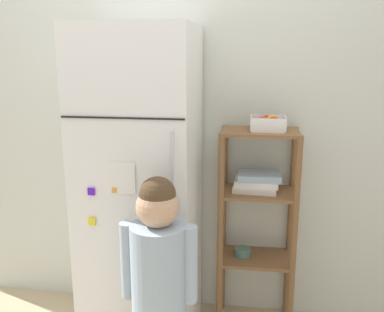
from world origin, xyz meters
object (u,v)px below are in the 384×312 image
pantry_shelf_unit (257,207)px  child_standing (159,268)px  refrigerator (142,190)px  fruit_bin (269,123)px

pantry_shelf_unit → child_standing: bearing=-125.2°
refrigerator → pantry_shelf_unit: 0.67m
fruit_bin → pantry_shelf_unit: bearing=178.2°
pantry_shelf_unit → refrigerator: bearing=-165.1°
pantry_shelf_unit → fruit_bin: size_ratio=6.29×
refrigerator → fruit_bin: size_ratio=9.21×
child_standing → fruit_bin: bearing=52.0°
refrigerator → fruit_bin: bearing=13.8°
fruit_bin → refrigerator: bearing=-166.2°
refrigerator → pantry_shelf_unit: bearing=14.9°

